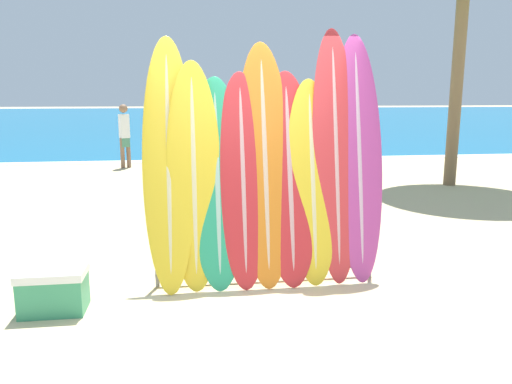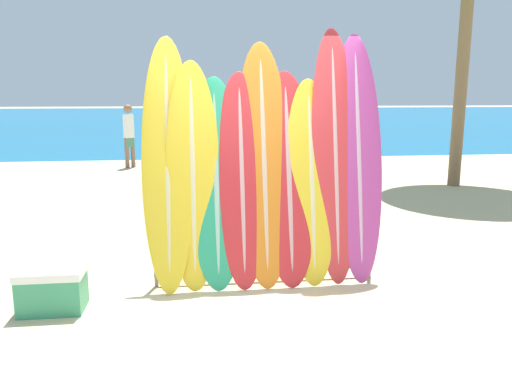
# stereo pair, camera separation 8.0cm
# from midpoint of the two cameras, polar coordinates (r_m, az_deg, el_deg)

# --- Properties ---
(ground_plane) EXTENTS (160.00, 160.00, 0.00)m
(ground_plane) POSITION_cam_midpoint_polar(r_m,az_deg,el_deg) (4.57, 0.88, -13.60)
(ground_plane) COLOR #CCB789
(ocean_water) EXTENTS (120.00, 60.00, 0.01)m
(ocean_water) POSITION_cam_midpoint_polar(r_m,az_deg,el_deg) (43.93, -6.42, 8.51)
(ocean_water) COLOR #146693
(ocean_water) RESTS_ON ground_plane
(surfboard_rack) EXTENTS (2.27, 0.04, 0.77)m
(surfboard_rack) POSITION_cam_midpoint_polar(r_m,az_deg,el_deg) (5.13, 1.56, -5.71)
(surfboard_rack) COLOR slate
(surfboard_rack) RESTS_ON ground_plane
(surfboard_slot_0) EXTENTS (0.52, 0.84, 2.51)m
(surfboard_slot_0) POSITION_cam_midpoint_polar(r_m,az_deg,el_deg) (5.02, -9.61, 3.44)
(surfboard_slot_0) COLOR yellow
(surfboard_slot_0) RESTS_ON ground_plane
(surfboard_slot_1) EXTENTS (0.55, 0.59, 2.25)m
(surfboard_slot_1) POSITION_cam_midpoint_polar(r_m,az_deg,el_deg) (4.98, -6.77, 1.98)
(surfboard_slot_1) COLOR yellow
(surfboard_slot_1) RESTS_ON ground_plane
(surfboard_slot_2) EXTENTS (0.57, 0.62, 2.10)m
(surfboard_slot_2) POSITION_cam_midpoint_polar(r_m,az_deg,el_deg) (4.99, -4.10, 1.13)
(surfboard_slot_2) COLOR #289E70
(surfboard_slot_2) RESTS_ON ground_plane
(surfboard_slot_3) EXTENTS (0.51, 0.65, 2.15)m
(surfboard_slot_3) POSITION_cam_midpoint_polar(r_m,az_deg,el_deg) (5.00, -1.18, 1.50)
(surfboard_slot_3) COLOR red
(surfboard_slot_3) RESTS_ON ground_plane
(surfboard_slot_4) EXTENTS (0.57, 0.74, 2.45)m
(surfboard_slot_4) POSITION_cam_midpoint_polar(r_m,az_deg,el_deg) (5.05, 1.35, 3.33)
(surfboard_slot_4) COLOR orange
(surfboard_slot_4) RESTS_ON ground_plane
(surfboard_slot_5) EXTENTS (0.59, 0.67, 2.16)m
(surfboard_slot_5) POSITION_cam_midpoint_polar(r_m,az_deg,el_deg) (5.08, 4.19, 1.67)
(surfboard_slot_5) COLOR red
(surfboard_slot_5) RESTS_ON ground_plane
(surfboard_slot_6) EXTENTS (0.53, 0.57, 2.08)m
(surfboard_slot_6) POSITION_cam_midpoint_polar(r_m,az_deg,el_deg) (5.11, 6.79, 1.22)
(surfboard_slot_6) COLOR yellow
(surfboard_slot_6) RESTS_ON ground_plane
(surfboard_slot_7) EXTENTS (0.49, 0.62, 2.59)m
(surfboard_slot_7) POSITION_cam_midpoint_polar(r_m,az_deg,el_deg) (5.18, 9.45, 4.14)
(surfboard_slot_7) COLOR red
(surfboard_slot_7) RESTS_ON ground_plane
(surfboard_slot_8) EXTENTS (0.51, 0.63, 2.54)m
(surfboard_slot_8) POSITION_cam_midpoint_polar(r_m,az_deg,el_deg) (5.26, 12.01, 3.85)
(surfboard_slot_8) COLOR #B23D8E
(surfboard_slot_8) RESTS_ON ground_plane
(person_near_water) EXTENTS (0.29, 0.26, 1.66)m
(person_near_water) POSITION_cam_midpoint_polar(r_m,az_deg,el_deg) (13.60, -14.15, 6.53)
(person_near_water) COLOR #846047
(person_near_water) RESTS_ON ground_plane
(person_mid_beach) EXTENTS (0.29, 0.23, 1.73)m
(person_mid_beach) POSITION_cam_midpoint_polar(r_m,az_deg,el_deg) (10.44, 5.76, 5.73)
(person_mid_beach) COLOR #846047
(person_mid_beach) RESTS_ON ground_plane
(cooler_box) EXTENTS (0.57, 0.38, 0.40)m
(cooler_box) POSITION_cam_midpoint_polar(r_m,az_deg,el_deg) (4.87, -21.81, -10.26)
(cooler_box) COLOR #389366
(cooler_box) RESTS_ON ground_plane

